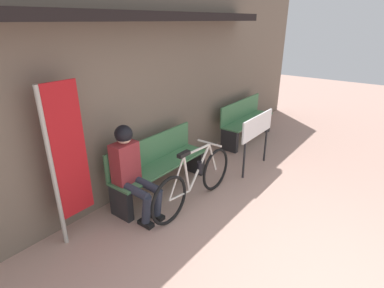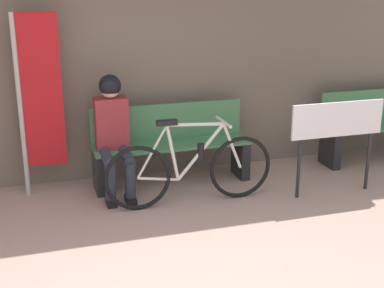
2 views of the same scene
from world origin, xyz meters
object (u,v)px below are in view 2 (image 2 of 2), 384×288
(park_bench_near, at_px, (171,147))
(person_seated, at_px, (113,127))
(bicycle, at_px, (191,169))
(park_bench_far, at_px, (383,127))
(banner_pole, at_px, (36,96))
(signboard, at_px, (337,125))

(park_bench_near, relative_size, person_seated, 1.37)
(bicycle, height_order, person_seated, person_seated)
(person_seated, distance_m, park_bench_far, 3.39)
(park_bench_near, relative_size, banner_pole, 0.91)
(bicycle, relative_size, signboard, 1.69)
(park_bench_near, bearing_deg, bicycle, -87.00)
(person_seated, xyz_separation_m, banner_pole, (-0.73, 0.21, 0.33))
(person_seated, bearing_deg, bicycle, -37.44)
(bicycle, bearing_deg, signboard, -6.72)
(person_seated, bearing_deg, park_bench_near, 10.26)
(person_seated, relative_size, park_bench_far, 0.78)
(signboard, bearing_deg, person_seated, 162.35)
(signboard, bearing_deg, banner_pole, 162.78)
(park_bench_near, distance_m, signboard, 1.79)
(bicycle, xyz_separation_m, signboard, (1.52, -0.18, 0.38))
(park_bench_near, relative_size, park_bench_far, 1.06)
(person_seated, bearing_deg, signboard, -17.65)
(bicycle, bearing_deg, park_bench_near, 93.00)
(banner_pole, bearing_deg, bicycle, -27.32)
(bicycle, distance_m, signboard, 1.58)
(bicycle, height_order, banner_pole, banner_pole)
(bicycle, height_order, signboard, signboard)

